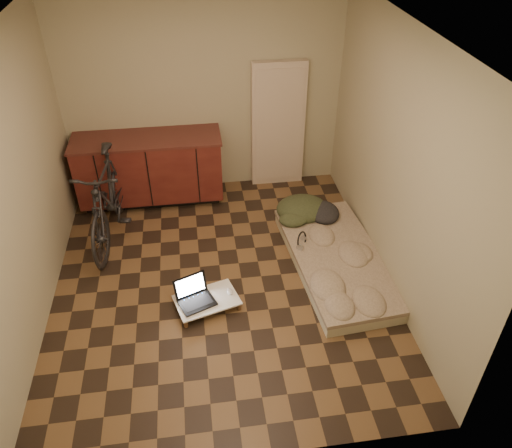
{
  "coord_description": "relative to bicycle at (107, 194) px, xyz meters",
  "views": [
    {
      "loc": [
        -0.19,
        -3.99,
        3.69
      ],
      "look_at": [
        0.41,
        0.22,
        0.55
      ],
      "focal_mm": 35.0,
      "sensor_mm": 36.0,
      "label": 1
    }
  ],
  "objects": [
    {
      "name": "headphones",
      "position": [
        2.14,
        -0.72,
        -0.34
      ],
      "size": [
        0.3,
        0.3,
        0.15
      ],
      "primitive_type": null,
      "rotation": [
        0.0,
        0.0,
        0.89
      ],
      "color": "black",
      "rests_on": "futon"
    },
    {
      "name": "clothing_pile",
      "position": [
        2.34,
        -0.13,
        -0.28
      ],
      "size": [
        0.71,
        0.61,
        0.27
      ],
      "primitive_type": null,
      "rotation": [
        0.0,
        0.0,
        0.08
      ],
      "color": "#303821",
      "rests_on": "futon"
    },
    {
      "name": "futon",
      "position": [
        2.5,
        -0.95,
        -0.5
      ],
      "size": [
        1.09,
        2.02,
        0.17
      ],
      "rotation": [
        0.0,
        0.0,
        0.08
      ],
      "color": "beige",
      "rests_on": "ground"
    },
    {
      "name": "mouse",
      "position": [
        1.26,
        -1.31,
        -0.46
      ],
      "size": [
        0.08,
        0.11,
        0.03
      ],
      "primitive_type": "ellipsoid",
      "rotation": [
        0.0,
        0.0,
        0.24
      ],
      "color": "white",
      "rests_on": "lap_desk"
    },
    {
      "name": "room_shell",
      "position": [
        1.2,
        -1.0,
        0.72
      ],
      "size": [
        3.5,
        4.0,
        2.6
      ],
      "color": "brown",
      "rests_on": "ground"
    },
    {
      "name": "bicycle",
      "position": [
        0.0,
        0.0,
        0.0
      ],
      "size": [
        0.71,
        1.84,
        1.16
      ],
      "primitive_type": "imported",
      "rotation": [
        0.0,
        0.0,
        -0.11
      ],
      "color": "black",
      "rests_on": "ground"
    },
    {
      "name": "cabinets",
      "position": [
        0.45,
        0.7,
        -0.11
      ],
      "size": [
        1.84,
        0.62,
        0.91
      ],
      "color": "black",
      "rests_on": "ground"
    },
    {
      "name": "laptop",
      "position": [
        0.91,
        -1.37,
        -0.43
      ],
      "size": [
        0.43,
        0.41,
        0.24
      ],
      "rotation": [
        0.0,
        0.0,
        0.39
      ],
      "color": "black",
      "rests_on": "lap_desk"
    },
    {
      "name": "lap_desk",
      "position": [
        1.03,
        -1.37,
        -0.49
      ],
      "size": [
        0.71,
        0.56,
        0.1
      ],
      "rotation": [
        0.0,
        0.0,
        0.28
      ],
      "color": "brown",
      "rests_on": "ground"
    },
    {
      "name": "appliance_panel",
      "position": [
        2.15,
        0.94,
        0.27
      ],
      "size": [
        0.7,
        0.1,
        1.7
      ],
      "primitive_type": "cube",
      "color": "beige",
      "rests_on": "ground"
    }
  ]
}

